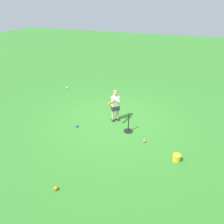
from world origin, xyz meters
TOP-DOWN VIEW (x-y plane):
  - ground_plane at (0.00, 0.00)m, footprint 40.00×40.00m
  - child_batter at (-0.04, 0.01)m, footprint 0.35×0.77m
  - play_ball_far_right at (0.94, 0.88)m, footprint 0.09×0.09m
  - play_ball_center_lawn at (0.04, 3.39)m, footprint 0.09×0.09m
  - play_ball_midfield at (-1.29, 0.91)m, footprint 0.08×0.08m
  - play_ball_behind_batter at (3.08, -2.00)m, footprint 0.08×0.08m
  - batting_tee at (-0.67, 0.51)m, footprint 0.28×0.28m
  - toy_bucket at (-2.26, 1.41)m, footprint 0.22×0.22m

SIDE VIEW (x-z plane):
  - ground_plane at x=0.00m, z-range 0.00..0.00m
  - play_ball_behind_batter at x=3.08m, z-range 0.00..0.08m
  - play_ball_midfield at x=-1.29m, z-range 0.00..0.08m
  - play_ball_far_right at x=0.94m, z-range 0.00..0.09m
  - play_ball_center_lawn at x=0.04m, z-range 0.00..0.09m
  - toy_bucket at x=-2.26m, z-range 0.00..0.19m
  - batting_tee at x=-0.67m, z-range -0.21..0.41m
  - child_batter at x=-0.04m, z-range 0.11..1.19m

